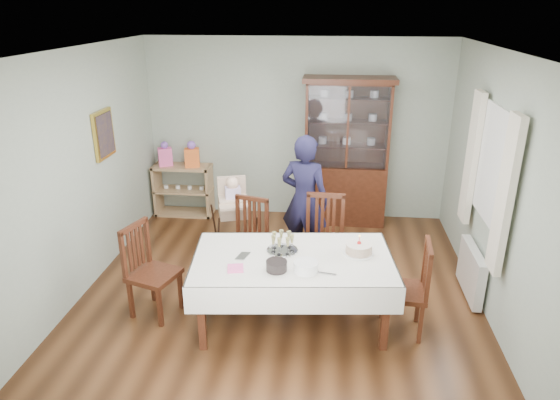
# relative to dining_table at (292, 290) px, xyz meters

# --- Properties ---
(floor) EXTENTS (5.00, 5.00, 0.00)m
(floor) POSITION_rel_dining_table_xyz_m (-0.19, 0.43, -0.38)
(floor) COLOR #593319
(floor) RESTS_ON ground
(room_shell) EXTENTS (5.00, 5.00, 5.00)m
(room_shell) POSITION_rel_dining_table_xyz_m (-0.19, 0.96, 1.32)
(room_shell) COLOR #9EAA99
(room_shell) RESTS_ON floor
(dining_table) EXTENTS (2.11, 1.35, 0.76)m
(dining_table) POSITION_rel_dining_table_xyz_m (0.00, 0.00, 0.00)
(dining_table) COLOR #4C2113
(dining_table) RESTS_ON floor
(china_cabinet) EXTENTS (1.30, 0.48, 2.18)m
(china_cabinet) POSITION_rel_dining_table_xyz_m (0.56, 2.69, 0.74)
(china_cabinet) COLOR #4C2113
(china_cabinet) RESTS_ON floor
(sideboard) EXTENTS (0.90, 0.38, 0.80)m
(sideboard) POSITION_rel_dining_table_xyz_m (-1.94, 2.71, 0.02)
(sideboard) COLOR tan
(sideboard) RESTS_ON floor
(picture_frame) EXTENTS (0.04, 0.48, 0.58)m
(picture_frame) POSITION_rel_dining_table_xyz_m (-2.41, 1.23, 1.27)
(picture_frame) COLOR gold
(picture_frame) RESTS_ON room_shell
(window) EXTENTS (0.04, 1.02, 1.22)m
(window) POSITION_rel_dining_table_xyz_m (2.03, 0.73, 1.17)
(window) COLOR white
(window) RESTS_ON room_shell
(curtain_left) EXTENTS (0.07, 0.30, 1.55)m
(curtain_left) POSITION_rel_dining_table_xyz_m (1.97, 0.11, 1.07)
(curtain_left) COLOR silver
(curtain_left) RESTS_ON room_shell
(curtain_right) EXTENTS (0.07, 0.30, 1.55)m
(curtain_right) POSITION_rel_dining_table_xyz_m (1.97, 1.35, 1.07)
(curtain_right) COLOR silver
(curtain_right) RESTS_ON room_shell
(radiator) EXTENTS (0.10, 0.80, 0.55)m
(radiator) POSITION_rel_dining_table_xyz_m (1.97, 0.73, -0.08)
(radiator) COLOR white
(radiator) RESTS_ON floor
(chair_far_left) EXTENTS (0.55, 0.55, 0.99)m
(chair_far_left) POSITION_rel_dining_table_xyz_m (-0.62, 0.85, -0.09)
(chair_far_left) COLOR #4C2113
(chair_far_left) RESTS_ON floor
(chair_far_right) EXTENTS (0.49, 0.49, 1.06)m
(chair_far_right) POSITION_rel_dining_table_xyz_m (0.29, 0.86, -0.07)
(chair_far_right) COLOR #4C2113
(chair_far_right) RESTS_ON floor
(chair_end_left) EXTENTS (0.57, 0.57, 1.01)m
(chair_end_left) POSITION_rel_dining_table_xyz_m (-1.48, 0.01, -0.08)
(chair_end_left) COLOR #4C2113
(chair_end_left) RESTS_ON floor
(chair_end_right) EXTENTS (0.48, 0.48, 0.99)m
(chair_end_right) POSITION_rel_dining_table_xyz_m (1.12, -0.03, -0.09)
(chair_end_right) COLOR #4C2113
(chair_end_right) RESTS_ON floor
(woman) EXTENTS (0.70, 0.57, 1.68)m
(woman) POSITION_rel_dining_table_xyz_m (0.04, 1.35, 0.46)
(woman) COLOR black
(woman) RESTS_ON floor
(high_chair) EXTENTS (0.61, 0.61, 1.10)m
(high_chair) POSITION_rel_dining_table_xyz_m (-0.88, 1.39, 0.05)
(high_chair) COLOR black
(high_chair) RESTS_ON floor
(champagne_tray) EXTENTS (0.32, 0.32, 0.20)m
(champagne_tray) POSITION_rel_dining_table_xyz_m (-0.12, 0.12, 0.43)
(champagne_tray) COLOR silver
(champagne_tray) RESTS_ON dining_table
(birthday_cake) EXTENTS (0.31, 0.31, 0.21)m
(birthday_cake) POSITION_rel_dining_table_xyz_m (0.66, 0.14, 0.43)
(birthday_cake) COLOR white
(birthday_cake) RESTS_ON dining_table
(plate_stack_dark) EXTENTS (0.24, 0.24, 0.10)m
(plate_stack_dark) POSITION_rel_dining_table_xyz_m (-0.13, -0.28, 0.42)
(plate_stack_dark) COLOR black
(plate_stack_dark) RESTS_ON dining_table
(plate_stack_white) EXTENTS (0.28, 0.28, 0.10)m
(plate_stack_white) POSITION_rel_dining_table_xyz_m (0.14, -0.27, 0.43)
(plate_stack_white) COLOR white
(plate_stack_white) RESTS_ON dining_table
(napkin_stack) EXTENTS (0.18, 0.18, 0.02)m
(napkin_stack) POSITION_rel_dining_table_xyz_m (-0.53, -0.30, 0.39)
(napkin_stack) COLOR pink
(napkin_stack) RESTS_ON dining_table
(cutlery) EXTENTS (0.16, 0.20, 0.01)m
(cutlery) POSITION_rel_dining_table_xyz_m (-0.54, -0.03, 0.38)
(cutlery) COLOR silver
(cutlery) RESTS_ON dining_table
(cake_knife) EXTENTS (0.29, 0.07, 0.01)m
(cake_knife) POSITION_rel_dining_table_xyz_m (0.29, -0.29, 0.38)
(cake_knife) COLOR silver
(cake_knife) RESTS_ON dining_table
(gift_bag_pink) EXTENTS (0.24, 0.20, 0.38)m
(gift_bag_pink) POSITION_rel_dining_table_xyz_m (-2.18, 2.69, 0.58)
(gift_bag_pink) COLOR pink
(gift_bag_pink) RESTS_ON sideboard
(gift_bag_orange) EXTENTS (0.25, 0.20, 0.40)m
(gift_bag_orange) POSITION_rel_dining_table_xyz_m (-1.76, 2.69, 0.59)
(gift_bag_orange) COLOR orange
(gift_bag_orange) RESTS_ON sideboard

